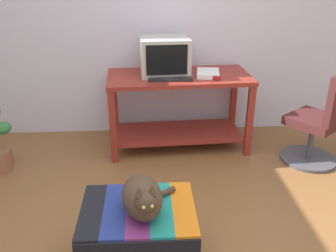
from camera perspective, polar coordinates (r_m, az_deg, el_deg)
back_wall at (r=3.84m, az=-1.35°, el=17.79°), size 8.00×0.10×2.60m
desk at (r=3.59m, az=1.68°, el=4.36°), size 1.39×0.71×0.75m
tv_monitor at (r=3.51m, az=-0.54°, el=10.87°), size 0.48×0.42×0.35m
keyboard at (r=3.36m, az=0.32°, el=7.48°), size 0.40×0.15×0.02m
book at (r=3.51m, az=6.30°, el=8.22°), size 0.25×0.31×0.04m
ottoman_with_blanket at (r=2.33m, az=-4.58°, el=-16.65°), size 0.68×0.54×0.39m
cat at (r=2.11m, az=-3.99°, el=-11.08°), size 0.35×0.42×0.27m
office_chair at (r=3.57m, az=22.73°, el=0.17°), size 0.59×0.59×0.89m
stapler at (r=3.38m, az=7.33°, el=7.55°), size 0.10×0.11×0.04m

